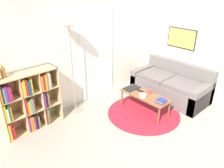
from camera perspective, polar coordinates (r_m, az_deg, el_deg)
ground_plane at (r=3.88m, az=15.75°, el=-17.46°), size 14.00×14.00×0.00m
wall_back at (r=4.79m, az=-8.15°, el=9.51°), size 7.21×0.11×2.60m
wall_right at (r=5.51m, az=18.66°, el=10.66°), size 0.08×5.47×2.60m
rug at (r=4.78m, az=8.23°, el=-7.52°), size 1.54×1.54×0.01m
bookshelf at (r=4.30m, az=-21.04°, el=-4.28°), size 1.09×0.34×1.13m
floor_lamp at (r=4.30m, az=-10.95°, el=11.34°), size 0.33×0.33×1.87m
couch at (r=5.48m, az=15.22°, el=-0.35°), size 0.88×1.78×0.81m
coffee_table at (r=4.68m, az=8.60°, el=-3.25°), size 0.43×1.09×0.40m
laptop at (r=4.90m, az=5.22°, el=-1.03°), size 0.36×0.24×0.02m
bowl at (r=4.57m, az=8.06°, el=-2.97°), size 0.15×0.15×0.05m
book_stack_on_table at (r=4.42m, az=12.70°, el=-4.38°), size 0.17×0.20×0.06m
cup at (r=4.72m, az=9.86°, el=-1.92°), size 0.08×0.08×0.09m
remote at (r=4.79m, az=7.44°, el=-1.79°), size 0.05×0.16×0.02m
bottle_middle at (r=3.98m, az=-26.59°, el=2.70°), size 0.08×0.08×0.22m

